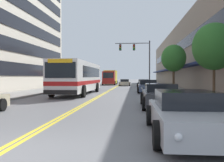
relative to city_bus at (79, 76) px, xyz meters
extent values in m
plane|color=slate|center=(2.37, 18.33, -1.69)|extent=(240.00, 240.00, 0.00)
cube|color=gray|center=(-5.00, 18.33, -1.62)|extent=(3.75, 106.00, 0.14)
cube|color=gray|center=(9.75, 18.33, -1.62)|extent=(3.75, 106.00, 0.14)
cube|color=yellow|center=(2.27, 18.33, -1.69)|extent=(0.14, 106.00, 0.01)
cube|color=yellow|center=(2.47, 18.33, -1.69)|extent=(0.14, 106.00, 0.01)
cube|color=black|center=(-7.08, 7.91, 0.77)|extent=(0.08, 19.11, 1.40)
cube|color=black|center=(-7.08, 7.91, 3.22)|extent=(0.08, 19.11, 1.40)
cube|color=black|center=(-7.08, 7.91, 5.68)|extent=(0.08, 19.11, 1.40)
cube|color=black|center=(-7.08, 7.91, 8.14)|extent=(0.08, 19.11, 1.40)
cube|color=gray|center=(15.87, 18.33, 3.14)|extent=(8.00, 68.00, 9.66)
cube|color=navy|center=(11.32, 18.33, 1.21)|extent=(1.10, 61.20, 0.24)
cube|color=black|center=(11.83, 18.33, 4.30)|extent=(0.08, 61.20, 1.40)
cube|color=silver|center=(0.00, -0.10, -0.03)|extent=(2.52, 11.88, 2.63)
cube|color=#B21919|center=(0.00, -0.10, -0.55)|extent=(2.54, 11.90, 0.32)
cube|color=black|center=(0.00, 0.49, 0.39)|extent=(2.55, 9.27, 0.95)
cube|color=black|center=(0.00, -6.06, 0.45)|extent=(2.27, 0.04, 1.16)
cube|color=yellow|center=(0.00, -6.07, 1.10)|extent=(1.82, 0.06, 0.28)
cube|color=black|center=(0.00, -6.08, -1.16)|extent=(2.47, 0.08, 0.32)
cylinder|color=black|center=(-1.29, -4.14, -1.19)|extent=(0.30, 1.00, 1.00)
cylinder|color=black|center=(1.29, -4.14, -1.19)|extent=(0.30, 1.00, 1.00)
cylinder|color=black|center=(-1.29, 3.16, -1.19)|extent=(0.30, 1.00, 1.00)
cylinder|color=black|center=(1.29, 3.16, -1.19)|extent=(0.30, 1.00, 1.00)
cylinder|color=black|center=(-0.99, -12.24, -1.38)|extent=(0.22, 0.61, 0.61)
cube|color=red|center=(-1.26, -11.38, -1.18)|extent=(0.18, 0.04, 0.10)
cube|color=#19234C|center=(-2.00, 10.24, -1.14)|extent=(1.75, 4.02, 0.73)
cube|color=black|center=(-2.00, 10.40, -0.53)|extent=(1.50, 1.77, 0.50)
cylinder|color=black|center=(-2.90, 8.99, -1.35)|extent=(0.22, 0.68, 0.68)
cylinder|color=black|center=(-1.11, 8.99, -1.35)|extent=(0.22, 0.68, 0.68)
cylinder|color=black|center=(-2.90, 11.48, -1.35)|extent=(0.22, 0.68, 0.68)
cylinder|color=black|center=(-1.11, 11.48, -1.35)|extent=(0.22, 0.68, 0.68)
sphere|color=silver|center=(-2.61, 8.21, -1.10)|extent=(0.16, 0.16, 0.16)
sphere|color=silver|center=(-1.39, 8.21, -1.10)|extent=(0.16, 0.16, 0.16)
cube|color=red|center=(-2.63, 12.26, -1.10)|extent=(0.18, 0.04, 0.10)
cube|color=red|center=(-1.37, 12.26, -1.10)|extent=(0.18, 0.04, 0.10)
cube|color=#B7B7BC|center=(6.77, -16.53, -1.20)|extent=(1.80, 4.67, 0.61)
cube|color=black|center=(6.77, -16.34, -0.67)|extent=(1.55, 2.06, 0.46)
cylinder|color=black|center=(5.85, -17.98, -1.35)|extent=(0.22, 0.68, 0.68)
cylinder|color=black|center=(5.85, -15.08, -1.35)|extent=(0.22, 0.68, 0.68)
cylinder|color=black|center=(7.69, -15.08, -1.35)|extent=(0.22, 0.68, 0.68)
sphere|color=silver|center=(6.14, -18.88, -1.17)|extent=(0.16, 0.16, 0.16)
cube|color=red|center=(6.13, -14.18, -1.17)|extent=(0.18, 0.04, 0.10)
cube|color=red|center=(7.42, -14.18, -1.17)|extent=(0.18, 0.04, 0.10)
cube|color=#232328|center=(6.78, 16.43, -1.23)|extent=(1.77, 4.38, 0.59)
cube|color=black|center=(6.78, 16.61, -0.69)|extent=(1.52, 1.93, 0.50)
cylinder|color=black|center=(5.88, 15.07, -1.39)|extent=(0.22, 0.60, 0.60)
cylinder|color=black|center=(7.69, 15.07, -1.39)|extent=(0.22, 0.60, 0.60)
cylinder|color=black|center=(5.88, 17.79, -1.39)|extent=(0.22, 0.60, 0.60)
cylinder|color=black|center=(7.69, 17.79, -1.39)|extent=(0.22, 0.60, 0.60)
sphere|color=silver|center=(6.16, 14.22, -1.20)|extent=(0.16, 0.16, 0.16)
sphere|color=silver|center=(7.40, 14.22, -1.20)|extent=(0.16, 0.16, 0.16)
cube|color=red|center=(6.15, 18.63, -1.20)|extent=(0.18, 0.04, 0.10)
cube|color=red|center=(7.42, 18.63, -1.20)|extent=(0.18, 0.04, 0.10)
cube|color=#38383D|center=(6.75, -9.98, -1.17)|extent=(1.84, 4.45, 0.66)
cube|color=black|center=(6.75, -9.81, -0.63)|extent=(1.58, 1.96, 0.42)
cylinder|color=black|center=(5.81, -11.36, -1.34)|extent=(0.22, 0.70, 0.70)
cylinder|color=black|center=(7.69, -11.36, -1.34)|extent=(0.22, 0.70, 0.70)
cylinder|color=black|center=(5.81, -8.61, -1.34)|extent=(0.22, 0.70, 0.70)
cylinder|color=black|center=(7.69, -8.61, -1.34)|extent=(0.22, 0.70, 0.70)
sphere|color=silver|center=(6.11, -12.23, -1.13)|extent=(0.16, 0.16, 0.16)
sphere|color=silver|center=(7.39, -12.23, -1.13)|extent=(0.16, 0.16, 0.16)
cube|color=red|center=(6.09, -7.75, -1.13)|extent=(0.18, 0.04, 0.10)
cube|color=red|center=(7.41, -7.75, -1.13)|extent=(0.18, 0.04, 0.10)
cube|color=#475675|center=(6.74, 2.52, -1.18)|extent=(1.94, 4.33, 0.68)
cube|color=black|center=(6.74, 2.70, -0.59)|extent=(1.67, 1.90, 0.49)
cylinder|color=black|center=(5.75, 1.18, -1.37)|extent=(0.22, 0.64, 0.64)
cylinder|color=black|center=(7.73, 1.18, -1.37)|extent=(0.22, 0.64, 0.64)
cylinder|color=black|center=(5.75, 3.87, -1.37)|extent=(0.22, 0.64, 0.64)
cylinder|color=black|center=(7.73, 3.87, -1.37)|extent=(0.22, 0.64, 0.64)
sphere|color=silver|center=(6.06, 0.34, -1.14)|extent=(0.16, 0.16, 0.16)
sphere|color=silver|center=(7.42, 0.34, -1.14)|extent=(0.16, 0.16, 0.16)
cube|color=red|center=(6.04, 4.70, -1.14)|extent=(0.18, 0.04, 0.10)
cube|color=red|center=(7.44, 4.70, -1.14)|extent=(0.18, 0.04, 0.10)
cube|color=beige|center=(3.60, 22.26, -1.24)|extent=(1.75, 4.63, 0.55)
cube|color=black|center=(3.60, 22.45, -0.73)|extent=(1.51, 2.04, 0.46)
cylinder|color=black|center=(2.70, 20.83, -1.37)|extent=(0.22, 0.65, 0.65)
cylinder|color=black|center=(4.50, 20.83, -1.37)|extent=(0.22, 0.65, 0.65)
cylinder|color=black|center=(2.70, 23.70, -1.37)|extent=(0.22, 0.65, 0.65)
cylinder|color=black|center=(4.50, 23.70, -1.37)|extent=(0.22, 0.65, 0.65)
sphere|color=silver|center=(2.99, 19.93, -1.21)|extent=(0.16, 0.16, 0.16)
sphere|color=silver|center=(4.21, 19.93, -1.21)|extent=(0.16, 0.16, 0.16)
cube|color=red|center=(2.97, 24.59, -1.21)|extent=(0.18, 0.04, 0.10)
cube|color=red|center=(4.23, 24.59, -1.21)|extent=(0.18, 0.04, 0.10)
cube|color=maroon|center=(0.37, 24.83, -0.21)|extent=(2.34, 2.28, 2.45)
cube|color=black|center=(0.37, 23.67, 0.23)|extent=(1.99, 0.04, 1.08)
cube|color=yellow|center=(0.37, 28.62, -0.09)|extent=(2.39, 5.32, 2.69)
cylinder|color=black|center=(-0.83, 24.83, -1.27)|extent=(0.28, 0.84, 0.84)
cylinder|color=black|center=(1.57, 24.83, -1.27)|extent=(0.28, 0.84, 0.84)
cylinder|color=black|center=(-0.83, 30.22, -1.27)|extent=(0.28, 0.84, 0.84)
cylinder|color=black|center=(1.57, 30.22, -1.27)|extent=(0.28, 0.84, 0.84)
cylinder|color=#47474C|center=(7.57, 13.51, 1.79)|extent=(0.18, 0.18, 6.96)
cylinder|color=#47474C|center=(5.03, 13.51, 4.92)|extent=(5.08, 0.11, 0.11)
cube|color=black|center=(5.29, 13.51, 4.32)|extent=(0.34, 0.26, 0.92)
sphere|color=red|center=(5.29, 13.35, 4.60)|extent=(0.18, 0.18, 0.18)
sphere|color=yellow|center=(5.29, 13.35, 4.32)|extent=(0.18, 0.18, 0.18)
sphere|color=green|center=(5.29, 13.35, 4.05)|extent=(0.18, 0.18, 0.18)
cylinder|color=black|center=(5.29, 13.51, 4.85)|extent=(0.02, 0.02, 0.14)
cube|color=black|center=(3.25, 13.51, 4.32)|extent=(0.34, 0.26, 0.92)
sphere|color=red|center=(3.25, 13.35, 4.60)|extent=(0.18, 0.18, 0.18)
sphere|color=yellow|center=(3.25, 13.35, 4.32)|extent=(0.18, 0.18, 0.18)
sphere|color=green|center=(3.25, 13.35, 4.05)|extent=(0.18, 0.18, 0.18)
cylinder|color=black|center=(3.25, 13.51, 4.85)|extent=(0.02, 0.02, 0.14)
cylinder|color=brown|center=(10.15, -7.99, -0.43)|extent=(0.16, 0.16, 2.24)
ellipsoid|color=#2D6B28|center=(10.15, -7.99, 1.79)|extent=(2.61, 2.61, 2.87)
cylinder|color=brown|center=(9.52, 3.51, -0.36)|extent=(0.24, 0.24, 2.39)
ellipsoid|color=#2D6B28|center=(9.52, 3.51, 1.95)|extent=(2.62, 2.62, 2.88)
cylinder|color=#B7B7BC|center=(8.32, -5.30, -1.17)|extent=(0.24, 0.24, 0.76)
sphere|color=#B7B7BC|center=(8.32, -5.30, -0.74)|extent=(0.21, 0.21, 0.21)
cylinder|color=#B7B7BC|center=(8.17, -5.30, -1.09)|extent=(0.08, 0.11, 0.11)
camera|label=1|loc=(5.32, -23.62, -0.04)|focal=40.00mm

